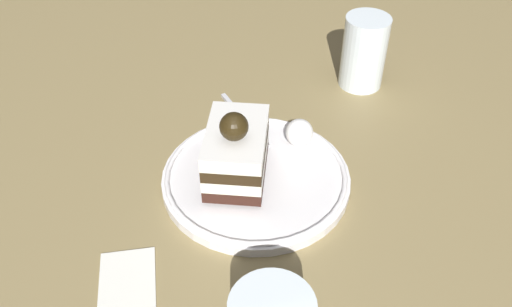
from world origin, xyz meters
The scene contains 7 objects.
ground_plane centered at (0.00, 0.00, 0.00)m, with size 2.40×2.40×0.00m, color olive.
dessert_plate centered at (0.03, -0.02, 0.01)m, with size 0.23×0.23×0.02m.
cake_slice centered at (0.05, -0.03, 0.05)m, with size 0.10×0.12×0.10m.
whipped_cream_dollop centered at (-0.04, -0.05, 0.03)m, with size 0.03×0.03×0.03m, color white.
fork centered at (0.01, -0.12, 0.02)m, with size 0.03×0.13×0.00m.
drink_glass_near centered at (-0.19, -0.17, 0.05)m, with size 0.06×0.06×0.11m.
folded_napkin centered at (0.20, 0.08, 0.00)m, with size 0.10×0.06×0.00m, color silver.
Camera 1 is at (0.18, 0.42, 0.46)m, focal length 38.08 mm.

